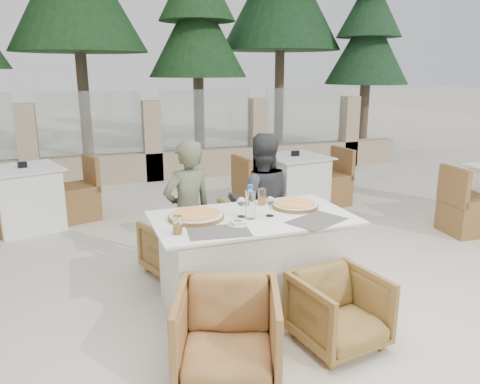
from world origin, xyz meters
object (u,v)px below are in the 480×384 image
object	(u,v)px
dining_table	(252,261)
beer_glass_left	(177,225)
pizza_left	(196,215)
wine_glass_centre	(241,206)
wine_glass_near	(270,205)
bg_table_a	(26,198)
beer_glass_right	(262,197)
armchair_far_right	(256,228)
armchair_near_left	(228,334)
diner_right	(261,203)
water_bottle	(250,202)
armchair_far_left	(177,247)
olive_dish	(238,223)
armchair_near_right	(339,310)
bg_table_b	(294,183)
pizza_right	(295,205)
diner_left	(188,212)

from	to	relation	value
dining_table	beer_glass_left	xyz separation A→B (m)	(-0.66, -0.20, 0.45)
pizza_left	wine_glass_centre	xyz separation A→B (m)	(0.36, -0.07, 0.06)
wine_glass_near	bg_table_a	size ratio (longest dim) A/B	0.11
bg_table_a	beer_glass_right	bearing A→B (deg)	-66.89
armchair_far_right	armchair_near_left	world-z (taller)	armchair_near_left
beer_glass_left	diner_right	bearing A→B (deg)	40.28
beer_glass_left	armchair_near_left	bearing A→B (deg)	-76.40
pizza_left	diner_right	xyz separation A→B (m)	(0.79, 0.56, -0.13)
dining_table	diner_right	bearing A→B (deg)	62.07
water_bottle	armchair_far_left	size ratio (longest dim) A/B	0.47
wine_glass_near	armchair_far_right	size ratio (longest dim) A/B	0.28
beer_glass_left	olive_dish	world-z (taller)	beer_glass_left
olive_dish	dining_table	bearing A→B (deg)	41.57
armchair_near_right	bg_table_b	bearing A→B (deg)	60.59
pizza_left	water_bottle	xyz separation A→B (m)	(0.41, -0.14, 0.11)
wine_glass_near	bg_table_a	bearing A→B (deg)	126.19
armchair_near_left	armchair_near_right	bearing A→B (deg)	25.61
armchair_near_right	bg_table_b	distance (m)	3.34
dining_table	bg_table_a	xyz separation A→B (m)	(-1.91, 2.75, 0.00)
beer_glass_left	diner_right	xyz separation A→B (m)	(1.00, 0.85, -0.16)
dining_table	pizza_right	distance (m)	0.61
dining_table	beer_glass_right	world-z (taller)	beer_glass_right
pizza_left	water_bottle	bearing A→B (deg)	-18.43
pizza_left	armchair_far_right	world-z (taller)	pizza_left
water_bottle	armchair_near_left	distance (m)	1.11
wine_glass_near	armchair_far_left	xyz separation A→B (m)	(-0.59, 0.87, -0.60)
water_bottle	armchair_near_right	bearing A→B (deg)	-61.88
pizza_left	bg_table_a	xyz separation A→B (m)	(-1.46, 2.66, -0.41)
beer_glass_right	armchair_far_right	bearing A→B (deg)	71.83
diner_left	water_bottle	bearing A→B (deg)	101.08
beer_glass_right	diner_right	distance (m)	0.43
bg_table_a	water_bottle	bearing A→B (deg)	-73.63
olive_dish	beer_glass_left	bearing A→B (deg)	-176.21
armchair_near_left	bg_table_a	xyz separation A→B (m)	(-1.41, 3.60, 0.08)
beer_glass_right	bg_table_b	distance (m)	2.50
diner_left	armchair_far_right	bearing A→B (deg)	-172.46
dining_table	bg_table_b	world-z (taller)	same
pizza_right	water_bottle	size ratio (longest dim) A/B	1.43
beer_glass_left	armchair_far_right	xyz separation A→B (m)	(1.09, 1.18, -0.54)
armchair_far_left	bg_table_b	size ratio (longest dim) A/B	0.36
pizza_left	beer_glass_left	distance (m)	0.37
diner_left	bg_table_a	distance (m)	2.63
bg_table_b	diner_right	bearing A→B (deg)	-132.74
armchair_far_right	armchair_near_right	xyz separation A→B (m)	(-0.07, -1.76, -0.03)
bg_table_a	bg_table_b	xyz separation A→B (m)	(3.45, -0.41, 0.00)
beer_glass_right	diner_left	world-z (taller)	diner_left
wine_glass_near	armchair_far_left	size ratio (longest dim) A/B	0.32
armchair_near_left	diner_left	bearing A→B (deg)	105.95
bg_table_b	diner_left	bearing A→B (deg)	-145.64
wine_glass_near	beer_glass_right	world-z (taller)	wine_glass_near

